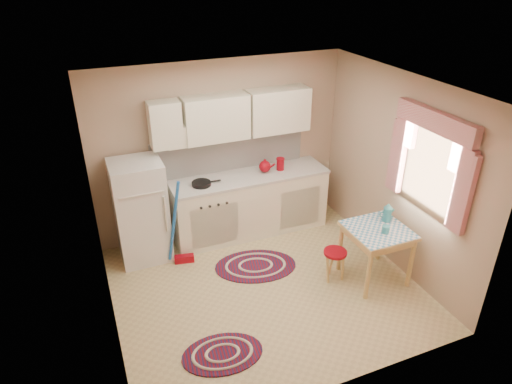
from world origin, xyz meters
TOP-DOWN VIEW (x-y plane):
  - room_shell at (0.16, 0.24)m, footprint 3.64×3.60m
  - fridge at (-1.24, 1.25)m, footprint 0.65×0.60m
  - broom at (-0.80, 0.90)m, footprint 0.30×0.17m
  - base_cabinets at (0.31, 1.30)m, footprint 2.25×0.60m
  - countertop at (0.31, 1.30)m, footprint 2.27×0.62m
  - frying_pan at (-0.40, 1.25)m, footprint 0.27×0.27m
  - red_kettle at (0.55, 1.30)m, footprint 0.22×0.21m
  - red_canister at (0.79, 1.30)m, footprint 0.12×0.12m
  - table at (1.35, -0.33)m, footprint 0.72×0.72m
  - stool at (0.87, -0.17)m, footprint 0.36×0.36m
  - coffee_pot at (1.55, -0.21)m, footprint 0.15×0.14m
  - mug at (1.37, -0.43)m, footprint 0.09×0.09m
  - rug_center at (0.05, 0.44)m, footprint 1.23×0.97m
  - rug_left at (-0.84, -0.82)m, footprint 0.92×0.68m

SIDE VIEW (x-z plane):
  - rug_center at x=0.05m, z-range 0.00..0.02m
  - rug_left at x=-0.84m, z-range 0.00..0.02m
  - stool at x=0.87m, z-range 0.00..0.42m
  - table at x=1.35m, z-range 0.00..0.72m
  - base_cabinets at x=0.31m, z-range 0.00..0.88m
  - broom at x=-0.80m, z-range 0.00..1.20m
  - fridge at x=-1.24m, z-range 0.00..1.40m
  - mug at x=1.37m, z-range 0.72..0.82m
  - coffee_pot at x=1.55m, z-range 0.72..0.98m
  - countertop at x=0.31m, z-range 0.88..0.92m
  - frying_pan at x=-0.40m, z-range 0.92..0.97m
  - red_canister at x=0.79m, z-range 0.92..1.08m
  - red_kettle at x=0.55m, z-range 0.92..1.11m
  - room_shell at x=0.16m, z-range 0.34..2.86m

